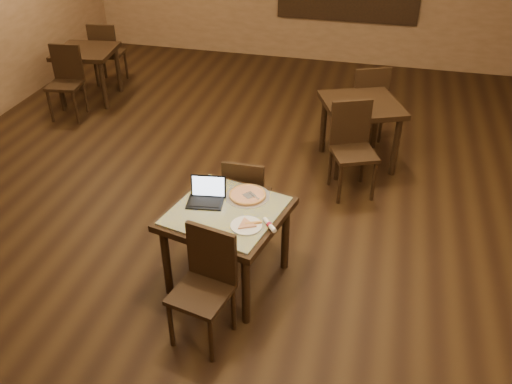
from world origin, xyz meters
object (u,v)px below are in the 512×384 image
(other_table_a_chair_far, at_px, (367,99))
(other_table_b_chair_near, at_px, (66,77))
(tiled_table, at_px, (227,220))
(chair_main_near, at_px, (206,280))
(other_table_a_chair_near, at_px, (352,143))
(chair_main_far, at_px, (246,195))
(other_table_b, at_px, (87,58))
(other_table_a, at_px, (361,113))
(other_table_b_chair_far, at_px, (106,50))
(laptop, at_px, (207,195))
(pizza_pan, at_px, (248,196))

(other_table_a_chair_far, relative_size, other_table_b_chair_near, 1.04)
(tiled_table, relative_size, other_table_a_chair_far, 1.08)
(chair_main_near, xyz_separation_m, other_table_a_chair_near, (0.86, 2.40, 0.04))
(chair_main_far, height_order, other_table_b, chair_main_far)
(other_table_a, xyz_separation_m, other_table_b_chair_near, (-4.06, 0.40, -0.10))
(tiled_table, height_order, chair_main_far, chair_main_far)
(other_table_a_chair_near, xyz_separation_m, other_table_b, (-4.02, 1.58, 0.06))
(other_table_a, distance_m, other_table_b_chair_far, 4.33)
(laptop, distance_m, other_table_a, 2.55)
(laptop, height_order, other_table_a_chair_near, other_table_a_chair_near)
(laptop, height_order, other_table_b_chair_far, other_table_b_chair_far)
(other_table_b, xyz_separation_m, other_table_b_chair_near, (-0.01, -0.58, -0.08))
(laptop, relative_size, other_table_a_chair_near, 0.32)
(tiled_table, height_order, other_table_a_chair_near, other_table_a_chair_near)
(tiled_table, xyz_separation_m, chair_main_near, (0.02, -0.62, -0.12))
(other_table_b, bearing_deg, other_table_a_chair_near, -29.02)
(chair_main_far, bearing_deg, pizza_pan, 107.05)
(chair_main_far, xyz_separation_m, laptop, (-0.20, -0.52, 0.31))
(tiled_table, height_order, laptop, laptop)
(other_table_a, distance_m, other_table_a_chair_far, 0.61)
(chair_main_far, xyz_separation_m, other_table_a_chair_near, (0.88, 1.16, 0.07))
(chair_main_near, bearing_deg, tiled_table, 103.56)
(laptop, height_order, other_table_b_chair_near, other_table_b_chair_near)
(chair_main_far, height_order, other_table_b_chair_near, other_table_b_chair_near)
(chair_main_far, relative_size, other_table_a, 0.82)
(chair_main_near, bearing_deg, other_table_b, 140.37)
(chair_main_near, bearing_deg, other_table_b_chair_far, 136.56)
(chair_main_near, distance_m, other_table_b_chair_far, 5.53)
(other_table_a_chair_far, xyz_separation_m, other_table_b, (-4.09, 0.37, 0.06))
(pizza_pan, relative_size, other_table_b, 0.42)
(other_table_a, bearing_deg, chair_main_far, -140.54)
(tiled_table, height_order, other_table_b, tiled_table)
(laptop, bearing_deg, other_table_b_chair_far, 118.99)
(chair_main_near, height_order, other_table_a_chair_far, other_table_a_chair_far)
(laptop, bearing_deg, other_table_b, 123.67)
(other_table_a_chair_near, xyz_separation_m, other_table_a_chair_far, (0.07, 1.21, 0.00))
(tiled_table, relative_size, chair_main_far, 1.22)
(other_table_b_chair_near, bearing_deg, other_table_a_chair_near, -21.55)
(laptop, height_order, pizza_pan, laptop)
(tiled_table, distance_m, pizza_pan, 0.29)
(laptop, relative_size, other_table_b, 0.36)
(laptop, xyz_separation_m, other_table_b, (-2.93, 3.26, -0.18))
(other_table_a_chair_near, distance_m, other_table_b_chair_far, 4.55)
(other_table_a, xyz_separation_m, other_table_a_chair_far, (0.04, 0.60, -0.08))
(other_table_b, bearing_deg, chair_main_near, -59.19)
(laptop, distance_m, pizza_pan, 0.35)
(other_table_b, bearing_deg, other_table_b_chair_far, 81.25)
(laptop, height_order, other_table_a, laptop)
(tiled_table, distance_m, chair_main_far, 0.64)
(laptop, distance_m, other_table_a_chair_far, 3.12)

